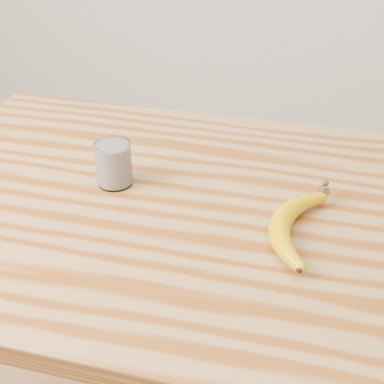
# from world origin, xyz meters

# --- Properties ---
(table) EXTENTS (1.20, 0.80, 0.90)m
(table) POSITION_xyz_m (0.00, 0.00, 0.77)
(table) COLOR olive
(table) RESTS_ON ground
(smoothie_glass) EXTENTS (0.07, 0.07, 0.09)m
(smoothie_glass) POSITION_xyz_m (-0.16, 0.03, 0.94)
(smoothie_glass) COLOR white
(smoothie_glass) RESTS_ON table
(banana) EXTENTS (0.15, 0.32, 0.04)m
(banana) POSITION_xyz_m (0.17, -0.05, 0.92)
(banana) COLOR #C79500
(banana) RESTS_ON table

